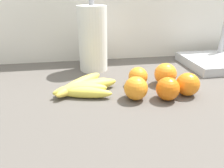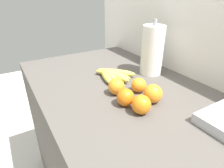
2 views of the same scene
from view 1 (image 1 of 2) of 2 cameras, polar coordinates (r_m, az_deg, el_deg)
name	(u,v)px [view 1 (image 1 of 2)]	position (r m, az deg, el deg)	size (l,w,h in m)	color
wall_back	(135,93)	(1.16, 6.49, -2.60)	(1.99, 0.06, 1.30)	silver
banana_bunch	(83,87)	(0.67, -8.16, -0.96)	(0.22, 0.19, 0.04)	#E7D44C
orange_front	(168,89)	(0.64, 15.42, -1.31)	(0.07, 0.07, 0.07)	orange
orange_center	(165,74)	(0.74, 14.78, 2.71)	(0.08, 0.08, 0.08)	orange
orange_back_right	(136,88)	(0.62, 6.73, -1.21)	(0.07, 0.07, 0.07)	orange
orange_right	(188,84)	(0.69, 20.54, -0.06)	(0.07, 0.07, 0.07)	orange
orange_back_left	(138,77)	(0.72, 7.33, 2.08)	(0.07, 0.07, 0.07)	orange
paper_towel_roll	(93,39)	(0.85, -5.41, 12.44)	(0.12, 0.12, 0.29)	white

